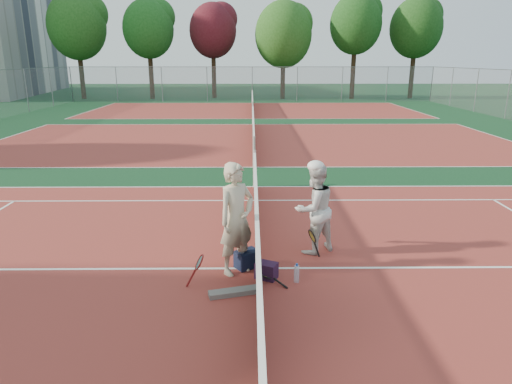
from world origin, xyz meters
TOP-DOWN VIEW (x-y plane):
  - ground at (0.00, 0.00)m, footprint 130.00×130.00m
  - court_main at (0.00, 0.00)m, footprint 23.77×10.97m
  - court_far_a at (0.00, 13.50)m, footprint 23.77×10.97m
  - court_far_b at (0.00, 27.00)m, footprint 23.77×10.97m
  - net_main at (0.00, 0.00)m, footprint 0.10×10.98m
  - net_far_a at (0.00, 13.50)m, footprint 0.10×10.98m
  - net_far_b at (0.00, 27.00)m, footprint 0.10×10.98m
  - fence_back at (0.00, 34.00)m, footprint 32.00×0.06m
  - player_a at (-0.35, -0.12)m, footprint 0.85×0.83m
  - player_b at (1.11, 0.75)m, footprint 1.08×1.02m
  - racket_red at (-0.95, -0.63)m, footprint 0.35×0.32m
  - racket_black_held at (1.04, 0.44)m, footprint 0.32×0.34m
  - racket_spare at (0.18, -0.43)m, footprint 0.60×0.62m
  - sports_bag_navy at (-0.18, 0.06)m, footprint 0.50×0.47m
  - sports_bag_purple at (0.16, -0.38)m, footprint 0.42×0.37m
  - net_cover_canvas at (-0.38, -0.94)m, footprint 0.83×0.39m
  - water_bottle at (0.66, -0.53)m, footprint 0.09×0.09m
  - tree_back_0 at (-16.12, 37.14)m, footprint 5.27×5.27m
  - tree_back_1 at (-9.57, 37.14)m, footprint 4.66×4.66m
  - tree_back_maroon at (-3.71, 38.14)m, footprint 4.44×4.44m
  - tree_back_3 at (2.91, 36.97)m, footprint 5.27×5.27m
  - tree_back_4 at (9.51, 36.82)m, footprint 4.72×4.72m
  - tree_back_5 at (15.33, 37.46)m, footprint 4.82×4.82m

SIDE VIEW (x-z plane):
  - ground at x=0.00m, z-range 0.00..0.00m
  - court_main at x=0.00m, z-range 0.00..0.01m
  - court_far_a at x=0.00m, z-range 0.00..0.01m
  - court_far_b at x=0.00m, z-range 0.00..0.01m
  - net_cover_canvas at x=-0.38m, z-range 0.00..0.09m
  - racket_spare at x=0.18m, z-range 0.00..0.14m
  - sports_bag_purple at x=0.16m, z-range 0.00..0.29m
  - water_bottle at x=0.66m, z-range 0.00..0.30m
  - sports_bag_navy at x=-0.18m, z-range 0.00..0.32m
  - racket_red at x=-0.95m, z-range 0.00..0.54m
  - racket_black_held at x=1.04m, z-range 0.00..0.57m
  - net_main at x=0.00m, z-range 0.00..1.02m
  - net_far_a at x=0.00m, z-range 0.00..1.02m
  - net_far_b at x=0.00m, z-range 0.00..1.02m
  - player_b at x=1.11m, z-range 0.00..1.76m
  - player_a at x=-0.35m, z-range 0.00..1.98m
  - fence_back at x=0.00m, z-range 0.00..3.00m
  - tree_back_3 at x=2.91m, z-range 1.39..10.25m
  - tree_back_maroon at x=-3.71m, z-range 1.81..10.60m
  - tree_back_1 at x=-9.57m, z-range 1.79..10.81m
  - tree_back_5 at x=15.33m, z-range 1.81..11.03m
  - tree_back_0 at x=-16.12m, z-range 1.74..11.31m
  - tree_back_4 at x=9.51m, z-range 1.97..11.41m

